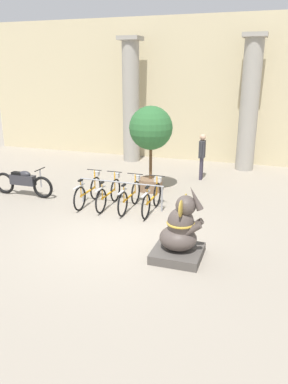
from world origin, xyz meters
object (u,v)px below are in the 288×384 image
object	(u,v)px
bicycle_3	(152,198)
person_pedestrian	(202,152)
motorcycle	(23,182)
potted_tree	(151,133)
bicycle_1	(109,193)
elephant_statue	(180,234)
bicycle_2	(130,196)
bicycle_0	(88,191)

from	to	relation	value
bicycle_3	person_pedestrian	world-z (taller)	person_pedestrian
motorcycle	potted_tree	xyz separation A→B (m)	(3.69, 1.83, 1.46)
bicycle_1	elephant_statue	bearing A→B (deg)	-41.89
bicycle_3	motorcycle	size ratio (longest dim) A/B	0.82
bicycle_2	person_pedestrian	bearing A→B (deg)	69.78
bicycle_1	potted_tree	distance (m)	2.51
bicycle_1	motorcycle	distance (m)	3.00
bicycle_3	potted_tree	bearing A→B (deg)	109.00
bicycle_2	bicycle_0	bearing A→B (deg)	178.76
bicycle_2	motorcycle	bearing A→B (deg)	178.98
elephant_statue	motorcycle	bearing A→B (deg)	156.58
bicycle_3	bicycle_2	bearing A→B (deg)	-178.66
bicycle_0	bicycle_3	size ratio (longest dim) A/B	1.00
motorcycle	bicycle_1	bearing A→B (deg)	-0.69
potted_tree	bicycle_3	bearing A→B (deg)	-71.00
motorcycle	potted_tree	size ratio (longest dim) A/B	0.77
bicycle_0	bicycle_2	bearing A→B (deg)	-1.24
bicycle_1	elephant_statue	distance (m)	3.66
bicycle_1	potted_tree	size ratio (longest dim) A/B	0.63
bicycle_2	person_pedestrian	size ratio (longest dim) A/B	1.05
bicycle_3	potted_tree	distance (m)	2.51
bicycle_3	bicycle_0	bearing A→B (deg)	179.62
bicycle_2	motorcycle	xyz separation A→B (m)	(-3.67, 0.07, 0.06)
bicycle_1	bicycle_0	bearing A→B (deg)	-179.99
bicycle_1	bicycle_3	size ratio (longest dim) A/B	1.00
bicycle_0	motorcycle	world-z (taller)	bicycle_0
bicycle_2	potted_tree	distance (m)	2.43
elephant_statue	bicycle_1	bearing A→B (deg)	138.11
motorcycle	bicycle_2	bearing A→B (deg)	-1.02
bicycle_1	motorcycle	world-z (taller)	bicycle_1
elephant_statue	potted_tree	xyz separation A→B (m)	(-2.03, 4.31, 1.37)
bicycle_2	elephant_statue	xyz separation A→B (m)	(2.05, -2.41, 0.15)
motorcycle	person_pedestrian	distance (m)	6.29
bicycle_2	bicycle_3	distance (m)	0.67
motorcycle	person_pedestrian	size ratio (longest dim) A/B	1.28
bicycle_2	motorcycle	world-z (taller)	bicycle_2
person_pedestrian	potted_tree	distance (m)	2.49
bicycle_0	elephant_statue	xyz separation A→B (m)	(3.39, -2.44, 0.15)
elephant_statue	person_pedestrian	size ratio (longest dim) A/B	0.99
bicycle_0	bicycle_3	xyz separation A→B (m)	(2.01, -0.01, 0.00)
bicycle_0	person_pedestrian	world-z (taller)	person_pedestrian
bicycle_2	potted_tree	world-z (taller)	potted_tree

